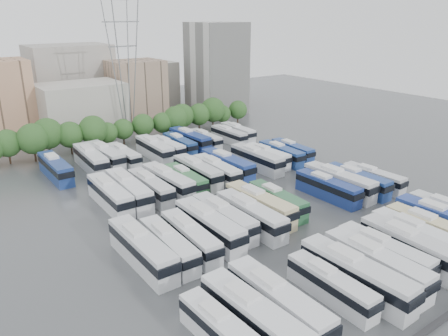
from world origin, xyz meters
TOP-DOWN VIEW (x-y plane):
  - ground at (0.00, 0.00)m, footprint 220.00×220.00m
  - tree_line at (-1.45, 42.12)m, footprint 65.25×7.88m
  - city_buildings at (-7.46, 71.86)m, footprint 102.00×35.00m
  - apartment_tower at (34.00, 58.00)m, footprint 14.00×14.00m
  - electricity_pylon at (2.00, 50.00)m, footprint 9.00×6.91m
  - bus_r0_s0 at (-21.52, -23.49)m, footprint 2.94×11.26m
  - bus_r0_s1 at (-18.30, -23.75)m, footprint 3.48×13.31m
  - bus_r0_s2 at (-14.94, -23.36)m, footprint 2.89×13.14m
  - bus_r0_s4 at (-8.24, -24.18)m, footprint 2.53×11.07m
  - bus_r0_s5 at (-5.08, -24.81)m, footprint 3.35×13.75m
  - bus_r0_s6 at (-1.50, -24.69)m, footprint 3.05×13.24m
  - bus_r0_s7 at (1.69, -23.54)m, footprint 2.90×12.10m
  - bus_r0_s8 at (5.05, -25.00)m, footprint 3.39×13.64m
  - bus_r0_s9 at (8.13, -23.88)m, footprint 3.11×12.79m
  - bus_r0_s10 at (11.40, -23.76)m, footprint 2.74×12.49m
  - bus_r0_s11 at (14.98, -23.29)m, footprint 3.35×13.21m
  - bus_r1_s0 at (-21.34, -6.53)m, footprint 3.03×13.47m
  - bus_r1_s1 at (-18.11, -7.13)m, footprint 2.99×11.97m
  - bus_r1_s2 at (-14.92, -6.98)m, footprint 3.19×12.11m
  - bus_r1_s3 at (-11.45, -6.05)m, footprint 2.91×13.21m
  - bus_r1_s4 at (-8.42, -5.12)m, footprint 2.79×12.59m
  - bus_r1_s5 at (-4.98, -6.74)m, footprint 2.94×13.07m
  - bus_r1_s6 at (-1.72, -4.84)m, footprint 3.22×13.17m
  - bus_r1_s7 at (1.82, -4.75)m, footprint 3.02×11.63m
  - bus_r1_s10 at (11.71, -5.85)m, footprint 2.90×12.13m
  - bus_r1_s11 at (14.87, -5.47)m, footprint 3.36×13.46m
  - bus_r1_s12 at (18.10, -6.59)m, footprint 2.76×12.24m
  - bus_r1_s13 at (21.66, -7.20)m, footprint 3.03×11.45m
  - bus_r2_s1 at (-18.16, 11.52)m, footprint 3.05×13.11m
  - bus_r2_s2 at (-15.06, 11.48)m, footprint 3.43×13.59m
  - bus_r2_s3 at (-11.55, 10.91)m, footprint 2.69×12.30m
  - bus_r2_s4 at (-8.14, 11.34)m, footprint 3.46×13.11m
  - bus_r2_s5 at (-4.92, 10.93)m, footprint 2.69×11.34m
  - bus_r2_s6 at (-1.56, 12.47)m, footprint 2.93×12.84m
  - bus_r2_s7 at (1.66, 11.18)m, footprint 2.98×12.39m
  - bus_r2_s8 at (4.86, 12.33)m, footprint 3.23×13.26m
  - bus_r2_s10 at (11.51, 11.86)m, footprint 3.10×13.10m
  - bus_r2_s11 at (14.87, 12.74)m, footprint 3.00×11.37m
  - bus_r2_s12 at (18.13, 12.13)m, footprint 2.93×11.74m
  - bus_r2_s13 at (21.70, 12.66)m, footprint 2.70×11.02m
  - bus_r3_s0 at (-21.51, 29.03)m, footprint 2.99×13.01m
  - bus_r3_s2 at (-14.70, 29.81)m, footprint 3.46×13.70m
  - bus_r3_s3 at (-11.52, 30.76)m, footprint 3.52×13.21m
  - bus_r3_s4 at (-8.25, 29.33)m, footprint 2.81×11.47m
  - bus_r3_s6 at (-1.55, 29.13)m, footprint 3.04×12.94m
  - bus_r3_s7 at (1.59, 29.53)m, footprint 3.03×11.37m
  - bus_r3_s8 at (4.90, 29.95)m, footprint 2.72×11.48m
  - bus_r3_s9 at (8.22, 31.22)m, footprint 3.47×12.99m
  - bus_r3_s10 at (11.69, 30.29)m, footprint 2.41×10.83m
  - bus_r3_s12 at (17.92, 29.81)m, footprint 2.67×11.21m
  - bus_r3_s13 at (21.25, 30.70)m, footprint 2.66×11.27m

SIDE VIEW (x-z plane):
  - ground at x=0.00m, z-range 0.00..0.00m
  - bus_r3_s10 at x=11.69m, z-range -0.03..3.36m
  - bus_r2_s13 at x=21.70m, z-range -0.03..3.41m
  - bus_r0_s4 at x=-8.24m, z-range -0.03..3.43m
  - bus_r3_s12 at x=17.92m, z-range -0.03..3.47m
  - bus_r0_s0 at x=-21.52m, z-range -0.03..3.47m
  - bus_r3_s13 at x=21.25m, z-range -0.03..3.49m
  - bus_r3_s7 at x=1.59m, z-range -0.03..3.50m
  - bus_r2_s11 at x=14.87m, z-range -0.03..3.50m
  - bus_r2_s5 at x=-4.92m, z-range -0.03..3.51m
  - bus_r1_s13 at x=21.66m, z-range -0.03..3.53m
  - bus_r3_s4 at x=-8.25m, z-range -0.03..3.55m
  - bus_r3_s8 at x=4.90m, z-range -0.03..3.55m
  - bus_r1_s7 at x=1.82m, z-range -0.03..3.59m
  - bus_r2_s12 at x=18.13m, z-range -0.03..3.63m
  - bus_r1_s1 at x=-18.11m, z-range -0.03..3.70m
  - bus_r1_s2 at x=-14.92m, z-range -0.03..3.73m
  - bus_r0_s7 at x=1.69m, z-range -0.03..3.75m
  - bus_r1_s10 at x=11.71m, z-range -0.03..3.75m
  - bus_r1_s12 at x=18.10m, z-range -0.03..3.80m
  - bus_r2_s3 at x=-11.55m, z-range -0.03..3.82m
  - bus_r2_s7 at x=1.66m, z-range -0.04..3.83m
  - bus_r0_s10 at x=11.40m, z-range -0.04..3.88m
  - bus_r1_s4 at x=-8.42m, z-range -0.04..3.91m
  - bus_r0_s9 at x=8.13m, z-range -0.04..3.96m
  - bus_r2_s6 at x=-1.56m, z-range -0.04..3.98m
  - bus_r3_s9 at x=8.22m, z-range -0.04..4.00m
  - bus_r3_s6 at x=-1.55m, z-range -0.04..4.01m
  - bus_r3_s0 at x=-21.51m, z-range -0.04..4.03m
  - bus_r2_s4 at x=-8.14m, z-range -0.04..4.04m
  - bus_r2_s10 at x=11.51m, z-range -0.04..4.05m
  - bus_r1_s5 at x=-4.98m, z-range -0.04..4.06m
  - bus_r2_s1 at x=-18.16m, z-range -0.04..4.06m
  - bus_r3_s3 at x=-11.52m, z-range -0.04..4.07m
  - bus_r1_s6 at x=-1.72m, z-range -0.04..4.07m
  - bus_r0_s11 at x=14.98m, z-range -0.04..4.08m
  - bus_r0_s2 at x=-14.94m, z-range -0.04..4.08m
  - bus_r2_s8 at x=4.86m, z-range -0.04..4.10m
  - bus_r0_s1 at x=-18.30m, z-range -0.04..4.10m
  - bus_r1_s3 at x=-11.45m, z-range -0.04..4.10m
  - bus_r0_s6 at x=-1.50m, z-range -0.04..4.11m
  - bus_r1_s11 at x=14.87m, z-range -0.04..4.16m
  - bus_r1_s0 at x=-21.34m, z-range -0.04..4.18m
  - bus_r2_s2 at x=-15.06m, z-range -0.04..4.20m
  - bus_r0_s8 at x=5.05m, z-range -0.04..4.21m
  - bus_r3_s2 at x=-14.70m, z-range -0.04..4.23m
  - bus_r0_s5 at x=-5.08m, z-range -0.04..4.25m
  - tree_line at x=-1.45m, z-range 0.27..8.47m
  - city_buildings at x=-7.46m, z-range -2.13..17.87m
  - apartment_tower at x=34.00m, z-range 0.00..26.00m
  - electricity_pylon at x=2.00m, z-range 1.75..35.57m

